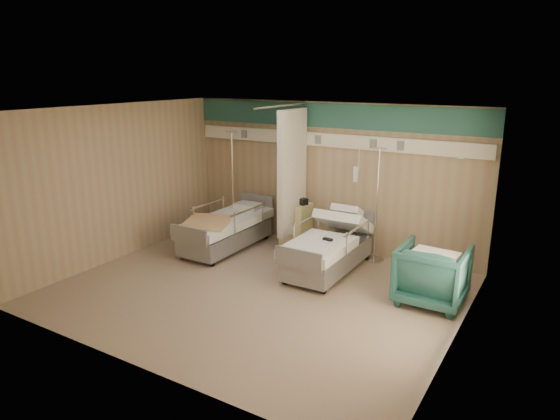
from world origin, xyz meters
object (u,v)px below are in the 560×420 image
(bed_left, at_px, (226,233))
(visitor_armchair, at_px, (432,274))
(iv_stand_right, at_px, (375,238))
(bed_right, at_px, (328,254))
(bedside_cabinet, at_px, (296,224))
(iv_stand_left, at_px, (234,212))

(bed_left, distance_m, visitor_armchair, 4.07)
(iv_stand_right, bearing_deg, bed_right, -119.86)
(bed_left, height_order, visitor_armchair, visitor_armchair)
(bedside_cabinet, height_order, iv_stand_left, iv_stand_left)
(bed_left, bearing_deg, iv_stand_left, 117.93)
(bedside_cabinet, distance_m, iv_stand_right, 1.65)
(bed_left, distance_m, iv_stand_left, 1.03)
(iv_stand_right, bearing_deg, iv_stand_left, 179.52)
(visitor_armchair, bearing_deg, bedside_cabinet, -22.43)
(bed_left, height_order, iv_stand_right, iv_stand_right)
(bed_right, xyz_separation_m, bed_left, (-2.20, 0.00, 0.00))
(bed_right, distance_m, iv_stand_left, 2.83)
(bed_left, relative_size, iv_stand_left, 1.00)
(bed_right, height_order, visitor_armchair, visitor_armchair)
(bed_left, relative_size, iv_stand_right, 1.04)
(bedside_cabinet, xyz_separation_m, iv_stand_left, (-1.53, 0.01, 0.02))
(visitor_armchair, height_order, iv_stand_left, iv_stand_left)
(bed_left, height_order, iv_stand_left, iv_stand_left)
(bedside_cabinet, xyz_separation_m, iv_stand_right, (1.65, -0.02, 0.00))
(bed_right, relative_size, visitor_armchair, 2.20)
(bed_right, distance_m, bedside_cabinet, 1.46)
(iv_stand_right, height_order, iv_stand_left, iv_stand_left)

